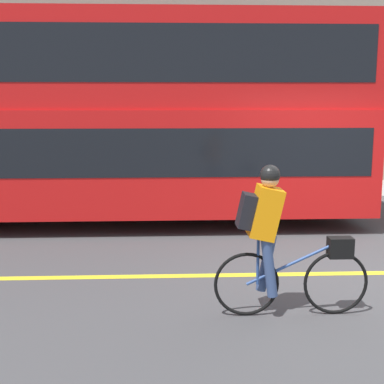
{
  "coord_description": "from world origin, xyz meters",
  "views": [
    {
      "loc": [
        -2.51,
        -6.79,
        2.34
      ],
      "look_at": [
        -2.18,
        0.72,
        1.0
      ],
      "focal_mm": 50.0,
      "sensor_mm": 36.0,
      "label": 1
    }
  ],
  "objects": [
    {
      "name": "trash_bin",
      "position": [
        -2.72,
        6.03,
        0.57
      ],
      "size": [
        0.51,
        0.51,
        0.92
      ],
      "color": "#194C23",
      "rests_on": "sidewalk_curb"
    },
    {
      "name": "road_center_line",
      "position": [
        0.0,
        -0.02,
        0.0
      ],
      "size": [
        50.0,
        0.14,
        0.01
      ],
      "primitive_type": "cube",
      "color": "yellow",
      "rests_on": "ground_plane"
    },
    {
      "name": "sidewalk_curb",
      "position": [
        0.0,
        6.15,
        0.06
      ],
      "size": [
        60.0,
        2.32,
        0.11
      ],
      "color": "#A8A399",
      "rests_on": "ground_plane"
    },
    {
      "name": "street_sign_post",
      "position": [
        0.46,
        6.03,
        1.4
      ],
      "size": [
        0.36,
        0.09,
        2.29
      ],
      "color": "#59595B",
      "rests_on": "sidewalk_curb"
    },
    {
      "name": "building_facade",
      "position": [
        0.0,
        7.46,
        3.16
      ],
      "size": [
        60.0,
        0.3,
        6.32
      ],
      "color": "gray",
      "rests_on": "ground_plane"
    },
    {
      "name": "ground_plane",
      "position": [
        0.0,
        0.0,
        0.0
      ],
      "size": [
        80.0,
        80.0,
        0.0
      ],
      "primitive_type": "plane",
      "color": "#424244"
    },
    {
      "name": "cyclist_on_bike",
      "position": [
        -1.37,
        -1.34,
        0.89
      ],
      "size": [
        1.68,
        0.32,
        1.65
      ],
      "color": "black",
      "rests_on": "ground_plane"
    },
    {
      "name": "bus",
      "position": [
        -4.0,
        3.23,
        2.09
      ],
      "size": [
        10.18,
        2.62,
        3.77
      ],
      "color": "black",
      "rests_on": "ground_plane"
    }
  ]
}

